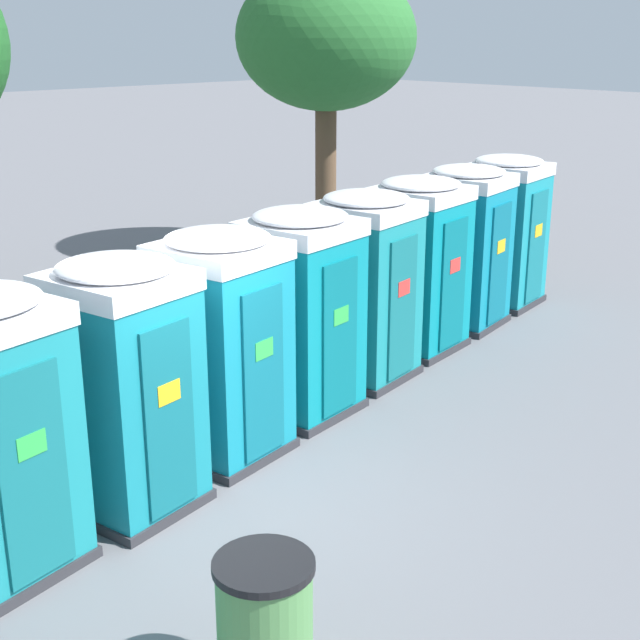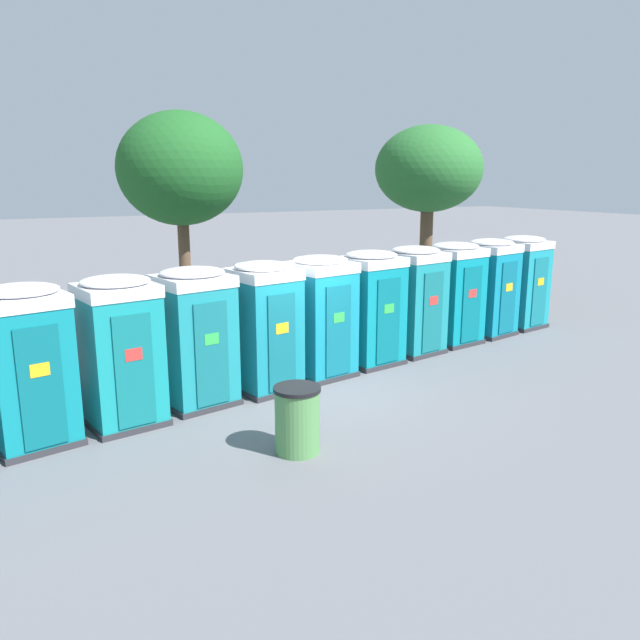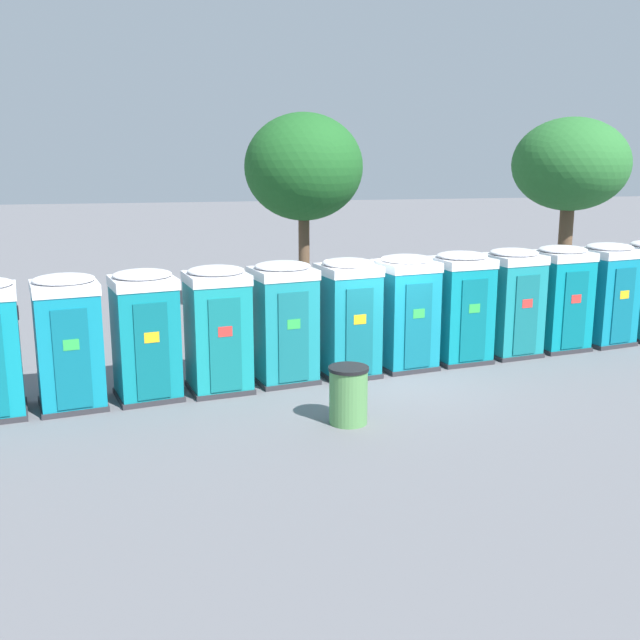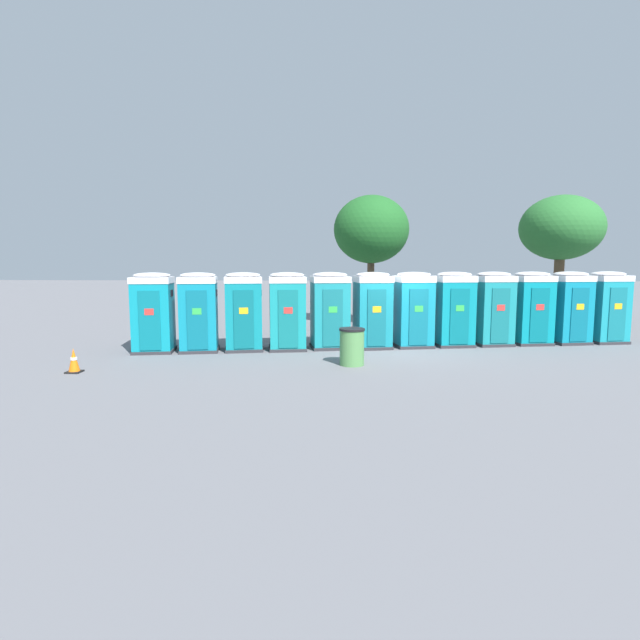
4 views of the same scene
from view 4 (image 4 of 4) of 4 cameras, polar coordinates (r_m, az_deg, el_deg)
The scene contains 17 objects.
ground_plane at distance 16.64m, azimuth 8.72°, elevation -3.36°, with size 120.00×120.00×0.00m, color slate.
portapotty_0 at distance 16.73m, azimuth -18.52°, elevation 0.86°, with size 1.42×1.39×2.54m.
portapotty_1 at distance 16.48m, azimuth -13.69°, elevation 0.93°, with size 1.41×1.41×2.54m.
portapotty_2 at distance 16.38m, azimuth -8.74°, elevation 1.01°, with size 1.43×1.43×2.54m.
portapotty_3 at distance 16.34m, azimuth -3.76°, elevation 1.06°, with size 1.38×1.38×2.54m.
portapotty_4 at distance 16.58m, azimuth 1.14°, elevation 1.16°, with size 1.45×1.42×2.54m.
portapotty_5 at distance 16.74m, azimuth 6.01°, elevation 1.17°, with size 1.38×1.40×2.54m.
portapotty_6 at distance 17.16m, azimuth 10.61°, elevation 1.23°, with size 1.40×1.39×2.54m.
portapotty_7 at distance 17.66m, azimuth 15.00°, elevation 1.27°, with size 1.40×1.37×2.54m.
portapotty_8 at distance 18.26m, azimuth 19.12°, elevation 1.30°, with size 1.39×1.39×2.54m.
portapotty_9 at distance 18.94m, azimuth 22.96°, elevation 1.32°, with size 1.41×1.38×2.54m.
portapotty_10 at distance 19.68m, azimuth 26.58°, elevation 1.32°, with size 1.43×1.42×2.54m.
portapotty_11 at distance 20.50m, azimuth 29.90°, elevation 1.32°, with size 1.39×1.39×2.54m.
street_tree_0 at distance 24.70m, azimuth 25.86°, elevation 9.37°, with size 3.54×3.54×5.78m.
street_tree_1 at distance 22.85m, azimuth 5.88°, elevation 10.19°, with size 3.37×3.37×5.83m.
trash_can at distance 13.95m, azimuth 3.67°, elevation -3.05°, with size 0.72×0.72×1.04m.
traffic_cone at distance 14.52m, azimuth -26.32°, elevation -4.20°, with size 0.36×0.36×0.64m.
Camera 4 is at (-1.64, -16.31, 2.88)m, focal length 28.00 mm.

